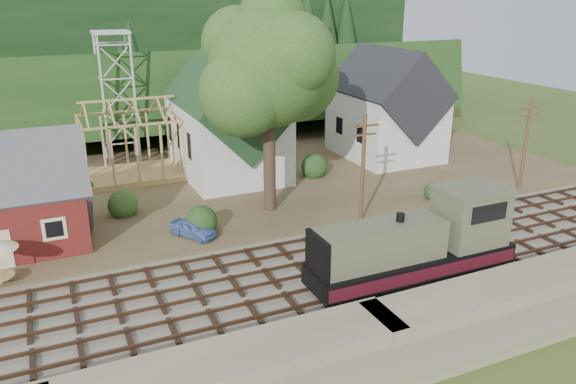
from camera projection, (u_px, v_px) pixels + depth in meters
name	position (u px, v px, depth m)	size (l,w,h in m)	color
ground	(304.00, 275.00, 32.93)	(140.00, 140.00, 0.00)	#384C1E
embankment	(384.00, 356.00, 25.62)	(64.00, 5.00, 1.60)	#7F7259
railroad_bed	(304.00, 274.00, 32.90)	(64.00, 11.00, 0.16)	#726B5B
village_flat	(213.00, 183.00, 48.35)	(64.00, 26.00, 0.30)	brown
hillside	(156.00, 128.00, 69.02)	(70.00, 28.00, 8.00)	#1E3F19
ridge	(133.00, 105.00, 82.77)	(80.00, 20.00, 12.00)	black
church	(227.00, 120.00, 48.88)	(8.40, 15.17, 13.00)	silver
farmhouse	(386.00, 110.00, 54.58)	(8.40, 10.80, 10.60)	silver
timber_frame	(131.00, 145.00, 48.42)	(8.20, 6.20, 6.99)	tan
lattice_tower	(113.00, 58.00, 51.31)	(3.20, 3.20, 12.12)	silver
big_tree	(270.00, 76.00, 39.01)	(10.90, 8.40, 14.70)	#38281E
telegraph_pole_near	(363.00, 168.00, 38.68)	(2.20, 0.28, 8.00)	#4C331E
telegraph_pole_far	(525.00, 145.00, 44.47)	(2.20, 0.28, 8.00)	#4C331E
locomotive	(420.00, 244.00, 31.90)	(12.39, 3.10, 4.95)	black
car_blue	(193.00, 228.00, 37.28)	(1.39, 3.45, 1.17)	#5D81C9
car_red	(391.00, 146.00, 57.57)	(1.76, 3.83, 1.06)	red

